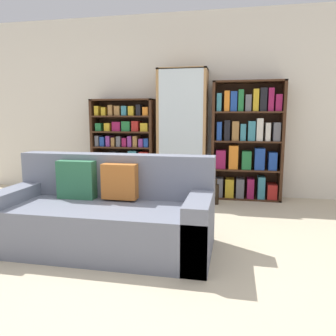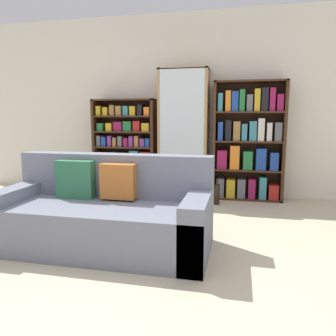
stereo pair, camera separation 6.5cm
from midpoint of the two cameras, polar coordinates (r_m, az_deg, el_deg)
ground_plane at (r=2.67m, az=-7.34°, el=-17.40°), size 16.00×16.00×0.00m
wall_back at (r=5.07m, az=2.54°, el=10.78°), size 6.97×0.06×2.70m
couch at (r=3.06m, az=-11.32°, el=-8.15°), size 1.91×0.84×0.83m
bookshelf_left at (r=5.12m, az=-7.99°, el=3.25°), size 0.97×0.32×1.45m
display_cabinet at (r=4.86m, az=2.15°, el=5.89°), size 0.71×0.36×1.87m
bookshelf_right at (r=4.82m, az=13.17°, el=4.23°), size 0.99×0.32×1.68m
wine_bottle at (r=4.51m, az=7.94°, el=-4.48°), size 0.08×0.08×0.35m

